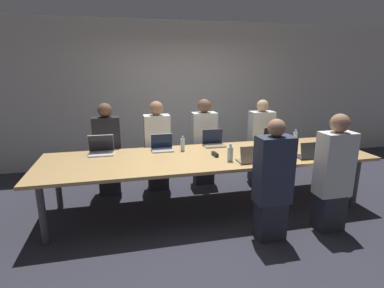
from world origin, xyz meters
The scene contains 20 objects.
ground_plane centered at (0.00, 0.00, 0.00)m, with size 24.00×24.00×0.00m, color #2D2D38.
curtain_wall centered at (0.00, 2.19, 1.40)m, with size 12.00×0.06×2.80m.
conference_table centered at (0.00, 0.00, 0.72)m, with size 4.45×1.25×0.77m.
laptop_far_right centered at (1.23, 0.44, 0.84)m, with size 0.34×0.24×0.24m.
person_far_right centered at (1.17, 0.81, 0.68)m, with size 0.40×0.24×1.41m.
cup_far_right centered at (0.94, 0.36, 0.81)m, with size 0.09×0.09×0.08m.
bottle_far_right centered at (1.51, 0.32, 0.86)m, with size 0.06×0.06×0.23m.
laptop_far_center centered at (0.23, 0.50, 0.84)m, with size 0.32×0.24×0.25m.
person_far_center centered at (0.19, 0.92, 0.70)m, with size 0.40×0.24×1.44m.
laptop_far_midleft centered at (-0.58, 0.42, 0.83)m, with size 0.32×0.23×0.24m.
person_far_midleft centered at (-0.60, 0.84, 0.70)m, with size 0.40×0.24×1.43m.
bottle_far_midleft centered at (-0.30, 0.31, 0.86)m, with size 0.06×0.06×0.22m.
laptop_near_right centered at (1.28, -0.42, 0.83)m, with size 0.32×0.22×0.22m.
person_near_right centered at (1.29, -0.89, 0.70)m, with size 0.40×0.24×1.43m.
laptop_near_midright centered at (0.46, -0.42, 0.83)m, with size 0.35×0.22×0.22m.
person_near_midright centered at (0.49, -0.91, 0.68)m, with size 0.40×0.24×1.41m.
bottle_near_midright centered at (0.21, -0.30, 0.86)m, with size 0.07×0.07×0.23m.
laptop_far_left centered at (-1.43, 0.43, 0.84)m, with size 0.34×0.27×0.27m.
person_far_left centered at (-1.36, 0.82, 0.69)m, with size 0.40×0.24×1.43m.
stapler centered at (0.08, -0.05, 0.79)m, with size 0.06×0.15×0.05m.
Camera 1 is at (-1.11, -3.77, 1.95)m, focal length 28.00 mm.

